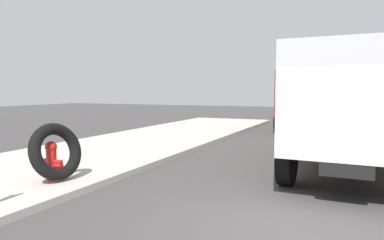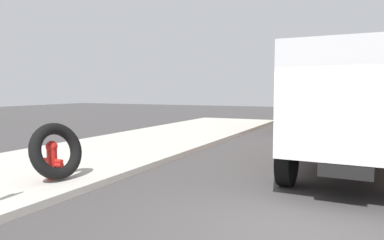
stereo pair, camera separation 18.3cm
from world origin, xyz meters
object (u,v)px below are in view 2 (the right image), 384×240
(dump_truck_orange, at_px, (358,109))
(dump_truck_gray, at_px, (349,97))
(fire_hydrant, at_px, (52,159))
(dump_truck_yellow, at_px, (315,99))
(dump_truck_blue, at_px, (339,95))
(loose_tire, at_px, (56,151))

(dump_truck_orange, relative_size, dump_truck_gray, 1.00)
(fire_hydrant, bearing_deg, dump_truck_yellow, -14.87)
(dump_truck_orange, relative_size, dump_truck_blue, 1.00)
(dump_truck_yellow, xyz_separation_m, dump_truck_gray, (7.79, -1.39, 0.00))
(loose_tire, relative_size, dump_truck_blue, 0.17)
(dump_truck_blue, bearing_deg, fire_hydrant, 172.99)
(fire_hydrant, xyz_separation_m, loose_tire, (-0.01, -0.14, 0.18))
(loose_tire, bearing_deg, fire_hydrant, 85.49)
(fire_hydrant, distance_m, dump_truck_yellow, 14.78)
(fire_hydrant, xyz_separation_m, dump_truck_gray, (22.04, -5.18, 1.02))
(dump_truck_gray, xyz_separation_m, dump_truck_blue, (10.00, 1.24, 0.00))
(dump_truck_orange, bearing_deg, dump_truck_gray, 2.37)
(fire_hydrant, height_order, dump_truck_blue, dump_truck_blue)
(loose_tire, bearing_deg, dump_truck_yellow, -14.34)
(dump_truck_yellow, bearing_deg, dump_truck_gray, -10.15)
(loose_tire, relative_size, dump_truck_gray, 0.17)
(dump_truck_orange, bearing_deg, dump_truck_blue, 4.06)
(dump_truck_gray, bearing_deg, dump_truck_blue, 7.04)
(fire_hydrant, relative_size, loose_tire, 0.68)
(loose_tire, distance_m, dump_truck_gray, 22.63)
(fire_hydrant, distance_m, loose_tire, 0.23)
(fire_hydrant, relative_size, dump_truck_gray, 0.12)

